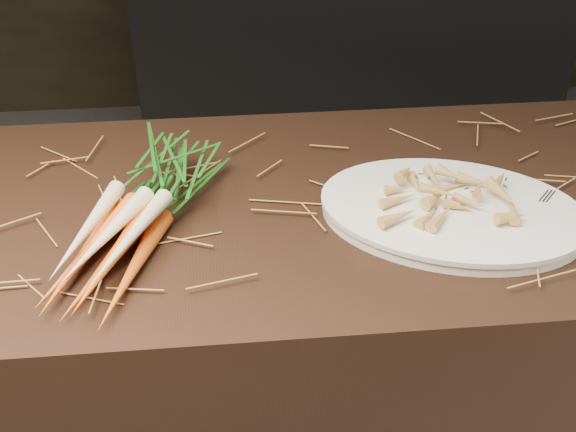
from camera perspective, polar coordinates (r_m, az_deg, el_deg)
main_counter at (r=1.65m, az=5.26°, el=-11.57°), size 2.40×0.70×0.90m
back_counter at (r=3.27m, az=4.85°, el=13.42°), size 1.82×0.62×0.84m
straw_bedding at (r=1.35m, az=6.31°, el=1.74°), size 1.40×0.60×0.02m
root_veg_bunch at (r=1.28m, az=-11.15°, el=1.29°), size 0.33×0.53×0.10m
serving_platter at (r=1.32m, az=12.77°, el=0.16°), size 0.54×0.44×0.02m
roasted_veg_heap at (r=1.30m, az=12.99°, el=1.53°), size 0.27×0.23×0.05m
serving_fork at (r=1.31m, az=19.98°, el=-0.78°), size 0.13×0.14×0.00m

